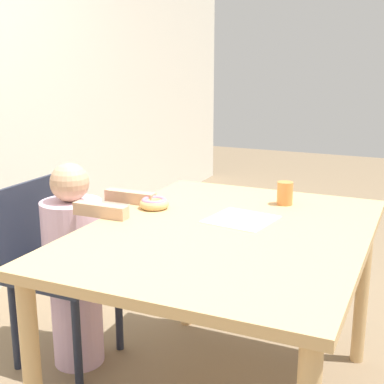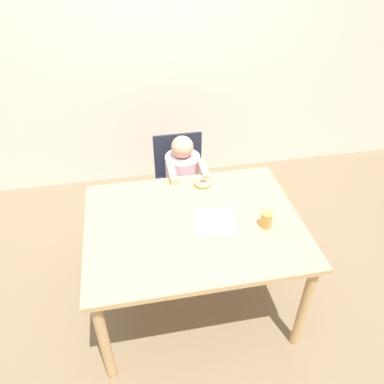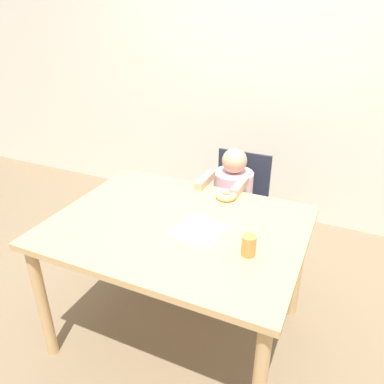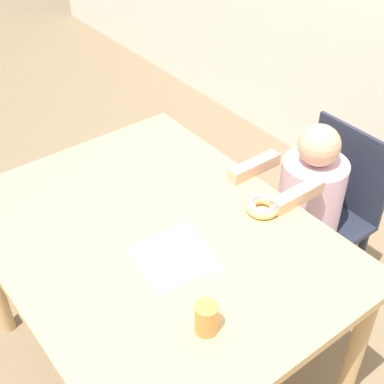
{
  "view_description": "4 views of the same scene",
  "coord_description": "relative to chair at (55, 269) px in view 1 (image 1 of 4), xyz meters",
  "views": [
    {
      "loc": [
        -1.75,
        -0.64,
        1.37
      ],
      "look_at": [
        0.02,
        0.15,
        0.88
      ],
      "focal_mm": 50.0,
      "sensor_mm": 36.0,
      "label": 1
    },
    {
      "loc": [
        -0.33,
        -1.64,
        2.27
      ],
      "look_at": [
        0.02,
        0.15,
        0.88
      ],
      "focal_mm": 35.0,
      "sensor_mm": 36.0,
      "label": 2
    },
    {
      "loc": [
        0.76,
        -1.48,
        1.77
      ],
      "look_at": [
        0.02,
        0.15,
        0.88
      ],
      "focal_mm": 35.0,
      "sensor_mm": 36.0,
      "label": 3
    },
    {
      "loc": [
        1.13,
        -0.71,
        1.98
      ],
      "look_at": [
        0.02,
        0.15,
        0.88
      ],
      "focal_mm": 50.0,
      "sensor_mm": 36.0,
      "label": 4
    }
  ],
  "objects": [
    {
      "name": "chair",
      "position": [
        0.0,
        0.0,
        0.0
      ],
      "size": [
        0.4,
        0.4,
        0.83
      ],
      "color": "#232838",
      "rests_on": "ground_plane"
    },
    {
      "name": "donut",
      "position": [
        0.08,
        -0.48,
        0.34
      ],
      "size": [
        0.12,
        0.12,
        0.04
      ],
      "color": "#DBB270",
      "rests_on": "dining_table"
    },
    {
      "name": "child_figure",
      "position": [
        -0.0,
        -0.12,
        0.03
      ],
      "size": [
        0.28,
        0.48,
        0.93
      ],
      "color": "silver",
      "rests_on": "ground_plane"
    },
    {
      "name": "dining_table",
      "position": [
        -0.06,
        -0.85,
        0.23
      ],
      "size": [
        1.29,
        0.99,
        0.76
      ],
      "color": "tan",
      "rests_on": "ground_plane"
    },
    {
      "name": "cup",
      "position": [
        0.36,
        -0.96,
        0.37
      ],
      "size": [
        0.07,
        0.07,
        0.1
      ],
      "color": "orange",
      "rests_on": "dining_table"
    },
    {
      "name": "napkin",
      "position": [
        0.07,
        -0.86,
        0.32
      ],
      "size": [
        0.27,
        0.27,
        0.0
      ],
      "color": "white",
      "rests_on": "dining_table"
    }
  ]
}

